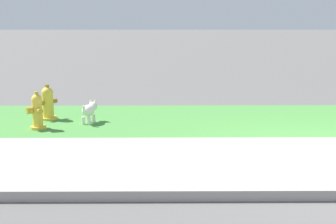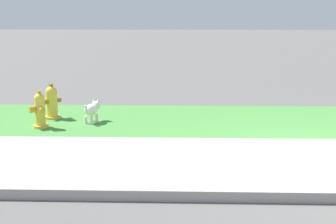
{
  "view_description": "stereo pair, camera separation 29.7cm",
  "coord_description": "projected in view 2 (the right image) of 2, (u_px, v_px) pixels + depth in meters",
  "views": [
    {
      "loc": [
        -2.39,
        -6.01,
        1.93
      ],
      "look_at": [
        -2.33,
        1.37,
        0.4
      ],
      "focal_mm": 50.0,
      "sensor_mm": 36.0,
      "label": 1
    },
    {
      "loc": [
        -2.09,
        -6.01,
        1.93
      ],
      "look_at": [
        -2.33,
        1.37,
        0.4
      ],
      "focal_mm": 50.0,
      "sensor_mm": 36.0,
      "label": 2
    }
  ],
  "objects": [
    {
      "name": "small_white_dog",
      "position": [
        92.0,
        109.0,
        8.55
      ],
      "size": [
        0.29,
        0.5,
        0.42
      ],
      "rotation": [
        0.0,
        0.0,
        1.3
      ],
      "color": "silver",
      "rests_on": "ground"
    },
    {
      "name": "fire_hydrant_far_end",
      "position": [
        40.0,
        110.0,
        8.12
      ],
      "size": [
        0.32,
        0.34,
        0.66
      ],
      "rotation": [
        0.0,
        0.0,
        2.15
      ],
      "color": "gold",
      "rests_on": "ground"
    },
    {
      "name": "fire_hydrant_across_street",
      "position": [
        52.0,
        102.0,
        8.86
      ],
      "size": [
        0.36,
        0.36,
        0.66
      ],
      "rotation": [
        0.0,
        0.0,
        0.89
      ],
      "color": "gold",
      "rests_on": "ground"
    },
    {
      "name": "grass_verge",
      "position": [
        294.0,
        120.0,
        8.76
      ],
      "size": [
        18.0,
        2.76,
        0.01
      ],
      "primitive_type": "cube",
      "color": "#47893D",
      "rests_on": "ground"
    }
  ]
}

